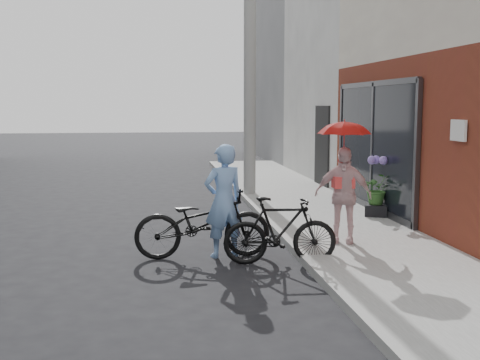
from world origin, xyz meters
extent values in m
plane|color=black|center=(0.00, 0.00, 0.00)|extent=(80.00, 80.00, 0.00)
cube|color=gray|center=(2.10, 2.00, 0.06)|extent=(2.20, 24.00, 0.12)
cube|color=#9E9E99|center=(0.94, 2.00, 0.06)|extent=(0.12, 24.00, 0.12)
cube|color=black|center=(3.16, 3.50, 1.36)|extent=(0.06, 3.80, 2.40)
cube|color=white|center=(3.16, 0.20, 1.82)|extent=(0.04, 0.40, 0.30)
cube|color=white|center=(7.20, 9.00, 3.50)|extent=(8.00, 6.00, 7.00)
cube|color=slate|center=(7.20, 16.00, 3.50)|extent=(8.00, 8.00, 7.00)
cylinder|color=#9E9E99|center=(1.10, 6.00, 3.50)|extent=(0.28, 0.28, 7.00)
imported|color=#7CA5DD|center=(-0.12, 0.67, 0.81)|extent=(0.68, 0.55, 1.63)
imported|color=black|center=(-0.42, 0.65, 0.51)|extent=(1.95, 0.71, 1.02)
imported|color=black|center=(0.60, 0.15, 0.47)|extent=(1.58, 0.53, 0.94)
imported|color=beige|center=(1.70, 0.83, 0.84)|extent=(0.91, 0.65, 1.44)
imported|color=red|center=(1.70, 0.83, 1.89)|extent=(0.75, 0.75, 0.66)
cube|color=black|center=(3.00, 2.82, 0.23)|extent=(0.53, 0.53, 0.21)
imported|color=#316026|center=(3.00, 2.82, 0.63)|extent=(0.53, 0.46, 0.59)
camera|label=1|loc=(-1.08, -7.76, 2.18)|focal=45.00mm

